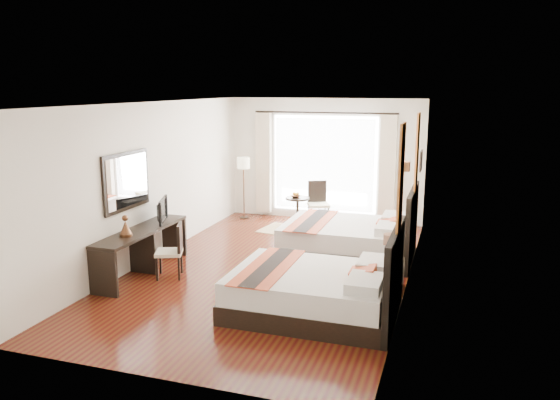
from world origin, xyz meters
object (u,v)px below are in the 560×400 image
(bed_near, at_px, (318,290))
(desk_chair, at_px, (171,261))
(television, at_px, (159,210))
(console_desk, at_px, (142,251))
(vase, at_px, (390,258))
(nightstand, at_px, (390,275))
(floor_lamp, at_px, (243,167))
(window_chair, at_px, (318,211))
(fruit_bowl, at_px, (296,196))
(bed_far, at_px, (352,238))
(side_table, at_px, (297,211))
(table_lamp, at_px, (390,241))

(bed_near, xyz_separation_m, desk_chair, (-2.64, 0.66, -0.06))
(television, bearing_deg, desk_chair, -158.76)
(bed_near, relative_size, console_desk, 1.02)
(vase, distance_m, television, 4.03)
(nightstand, height_order, floor_lamp, floor_lamp)
(bed_near, xyz_separation_m, window_chair, (-1.20, 4.78, -0.03))
(desk_chair, xyz_separation_m, fruit_bowl, (0.98, 3.89, 0.38))
(bed_near, distance_m, console_desk, 3.25)
(bed_far, bearing_deg, bed_near, -89.07)
(desk_chair, relative_size, side_table, 1.42)
(floor_lamp, bearing_deg, window_chair, -0.54)
(television, bearing_deg, console_desk, 157.32)
(bed_near, bearing_deg, table_lamp, 58.32)
(nightstand, bearing_deg, floor_lamp, 136.76)
(bed_far, bearing_deg, floor_lamp, 144.47)
(table_lamp, xyz_separation_m, television, (-3.96, -0.08, 0.22))
(console_desk, xyz_separation_m, side_table, (1.55, 3.90, -0.06))
(bed_far, distance_m, console_desk, 3.72)
(bed_near, distance_m, table_lamp, 1.59)
(table_lamp, bearing_deg, window_chair, 120.02)
(bed_near, distance_m, vase, 1.34)
(bed_near, xyz_separation_m, console_desk, (-3.17, 0.68, 0.05))
(vase, height_order, floor_lamp, floor_lamp)
(bed_far, distance_m, side_table, 2.47)
(bed_far, distance_m, fruit_bowl, 2.49)
(bed_near, height_order, side_table, bed_near)
(side_table, bearing_deg, vase, -55.31)
(bed_near, height_order, floor_lamp, floor_lamp)
(desk_chair, height_order, window_chair, window_chair)
(bed_near, relative_size, desk_chair, 2.51)
(window_chair, bearing_deg, nightstand, 4.88)
(bed_far, bearing_deg, table_lamp, -58.17)
(nightstand, distance_m, window_chair, 4.12)
(bed_near, bearing_deg, console_desk, 167.92)
(bed_near, height_order, fruit_bowl, bed_near)
(vase, distance_m, window_chair, 4.30)
(bed_far, height_order, side_table, bed_far)
(bed_near, bearing_deg, window_chair, 104.05)
(console_desk, xyz_separation_m, desk_chair, (0.53, -0.02, -0.11))
(nightstand, height_order, vase, vase)
(desk_chair, distance_m, floor_lamp, 4.26)
(floor_lamp, relative_size, fruit_bowl, 6.73)
(floor_lamp, distance_m, fruit_bowl, 1.47)
(bed_far, distance_m, television, 3.49)
(television, relative_size, floor_lamp, 0.50)
(console_desk, relative_size, television, 3.07)
(side_table, height_order, window_chair, window_chair)
(floor_lamp, bearing_deg, table_lamp, -42.45)
(table_lamp, bearing_deg, bed_near, -121.68)
(bed_far, height_order, television, bed_far)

